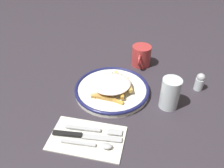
# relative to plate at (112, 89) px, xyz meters

# --- Properties ---
(ground_plane) EXTENTS (2.60, 2.60, 0.00)m
(ground_plane) POSITION_rel_plate_xyz_m (0.00, 0.00, -0.01)
(ground_plane) COLOR #332D35
(plate) EXTENTS (0.28, 0.28, 0.02)m
(plate) POSITION_rel_plate_xyz_m (0.00, 0.00, 0.00)
(plate) COLOR white
(plate) RESTS_ON ground_plane
(fries_heap) EXTENTS (0.20, 0.19, 0.04)m
(fries_heap) POSITION_rel_plate_xyz_m (0.01, -0.00, 0.03)
(fries_heap) COLOR #E6A356
(fries_heap) RESTS_ON plate
(napkin) EXTENTS (0.15, 0.23, 0.01)m
(napkin) POSITION_rel_plate_xyz_m (0.23, -0.01, -0.01)
(napkin) COLOR silver
(napkin) RESTS_ON ground_plane
(fork) EXTENTS (0.04, 0.18, 0.01)m
(fork) POSITION_rel_plate_xyz_m (0.20, -0.00, -0.00)
(fork) COLOR silver
(fork) RESTS_ON napkin
(knife) EXTENTS (0.05, 0.21, 0.01)m
(knife) POSITION_rel_plate_xyz_m (0.23, -0.03, -0.00)
(knife) COLOR black
(knife) RESTS_ON napkin
(spoon) EXTENTS (0.03, 0.15, 0.01)m
(spoon) POSITION_rel_plate_xyz_m (0.26, 0.02, -0.00)
(spoon) COLOR silver
(spoon) RESTS_ON napkin
(water_glass) EXTENTS (0.07, 0.07, 0.11)m
(water_glass) POSITION_rel_plate_xyz_m (0.02, 0.21, 0.04)
(water_glass) COLOR silver
(water_glass) RESTS_ON ground_plane
(coffee_mug) EXTENTS (0.11, 0.08, 0.09)m
(coffee_mug) POSITION_rel_plate_xyz_m (-0.22, 0.07, 0.03)
(coffee_mug) COLOR #BB3838
(coffee_mug) RESTS_ON ground_plane
(salt_shaker) EXTENTS (0.03, 0.03, 0.07)m
(salt_shaker) POSITION_rel_plate_xyz_m (-0.11, 0.31, 0.02)
(salt_shaker) COLOR silver
(salt_shaker) RESTS_ON ground_plane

